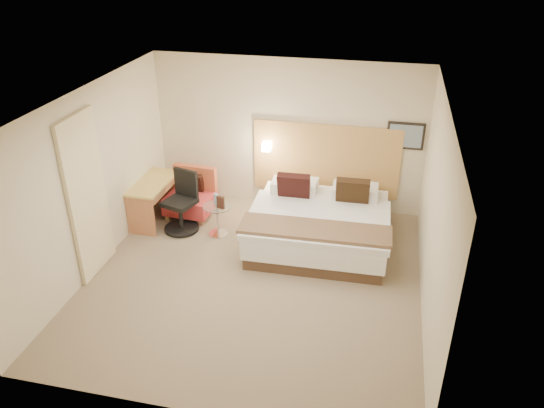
% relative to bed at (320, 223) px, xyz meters
% --- Properties ---
extents(floor, '(4.80, 5.00, 0.02)m').
position_rel_bed_xyz_m(floor, '(-0.79, -1.24, -0.36)').
color(floor, '#786751').
rests_on(floor, ground).
extents(ceiling, '(4.80, 5.00, 0.02)m').
position_rel_bed_xyz_m(ceiling, '(-0.79, -1.24, 2.36)').
color(ceiling, white).
rests_on(ceiling, floor).
extents(wall_back, '(4.80, 0.02, 2.70)m').
position_rel_bed_xyz_m(wall_back, '(-0.79, 1.27, 1.00)').
color(wall_back, beige).
rests_on(wall_back, floor).
extents(wall_front, '(4.80, 0.02, 2.70)m').
position_rel_bed_xyz_m(wall_front, '(-0.79, -3.75, 1.00)').
color(wall_front, beige).
rests_on(wall_front, floor).
extents(wall_left, '(0.02, 5.00, 2.70)m').
position_rel_bed_xyz_m(wall_left, '(-3.20, -1.24, 1.00)').
color(wall_left, beige).
rests_on(wall_left, floor).
extents(wall_right, '(0.02, 5.00, 2.70)m').
position_rel_bed_xyz_m(wall_right, '(1.62, -1.24, 1.00)').
color(wall_right, beige).
rests_on(wall_right, floor).
extents(headboard_panel, '(2.60, 0.04, 1.30)m').
position_rel_bed_xyz_m(headboard_panel, '(-0.09, 1.23, 0.60)').
color(headboard_panel, tan).
rests_on(headboard_panel, wall_back).
extents(art_frame, '(0.62, 0.03, 0.47)m').
position_rel_bed_xyz_m(art_frame, '(1.23, 1.24, 1.15)').
color(art_frame, black).
rests_on(art_frame, wall_back).
extents(art_canvas, '(0.54, 0.01, 0.39)m').
position_rel_bed_xyz_m(art_canvas, '(1.23, 1.22, 1.15)').
color(art_canvas, gray).
rests_on(art_canvas, wall_back).
extents(lamp_arm, '(0.02, 0.12, 0.02)m').
position_rel_bed_xyz_m(lamp_arm, '(-1.14, 1.18, 0.80)').
color(lamp_arm, silver).
rests_on(lamp_arm, wall_back).
extents(lamp_shade, '(0.15, 0.15, 0.15)m').
position_rel_bed_xyz_m(lamp_shade, '(-1.14, 1.12, 0.80)').
color(lamp_shade, '#FFEDC6').
rests_on(lamp_shade, wall_back).
extents(curtain, '(0.06, 0.90, 2.42)m').
position_rel_bed_xyz_m(curtain, '(-3.15, -1.49, 0.87)').
color(curtain, beige).
rests_on(curtain, wall_left).
extents(bottle_a, '(0.07, 0.07, 0.19)m').
position_rel_bed_xyz_m(bottle_a, '(-1.73, -0.08, 0.28)').
color(bottle_a, '#8CA8D9').
rests_on(bottle_a, side_table).
extents(bottle_b, '(0.07, 0.07, 0.19)m').
position_rel_bed_xyz_m(bottle_b, '(-1.70, -0.10, 0.28)').
color(bottle_b, '#84AACD').
rests_on(bottle_b, side_table).
extents(menu_folder, '(0.13, 0.08, 0.21)m').
position_rel_bed_xyz_m(menu_folder, '(-1.61, -0.19, 0.29)').
color(menu_folder, '#3E2219').
rests_on(menu_folder, side_table).
extents(bed, '(2.26, 2.19, 1.08)m').
position_rel_bed_xyz_m(bed, '(0.00, 0.00, 0.00)').
color(bed, '#493324').
rests_on(bed, floor).
extents(lounge_chair, '(0.84, 0.74, 0.84)m').
position_rel_bed_xyz_m(lounge_chair, '(-2.38, 0.46, -0.01)').
color(lounge_chair, tan).
rests_on(lounge_chair, floor).
extents(side_table, '(0.61, 0.61, 0.54)m').
position_rel_bed_xyz_m(side_table, '(-1.69, -0.14, -0.05)').
color(side_table, white).
rests_on(side_table, floor).
extents(desk, '(0.56, 1.18, 0.73)m').
position_rel_bed_xyz_m(desk, '(-2.90, 0.12, 0.23)').
color(desk, '#D1B052').
rests_on(desk, floor).
extents(desk_chair, '(0.73, 0.73, 1.04)m').
position_rel_bed_xyz_m(desk_chair, '(-2.33, -0.09, 0.08)').
color(desk_chair, black).
rests_on(desk_chair, floor).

